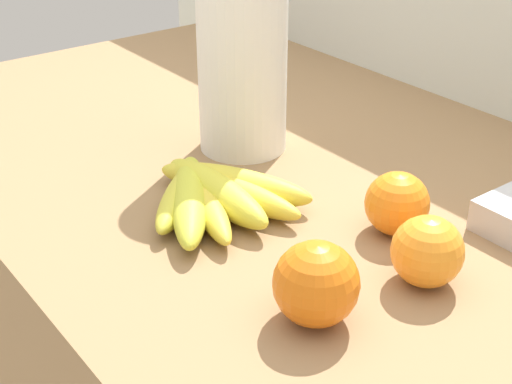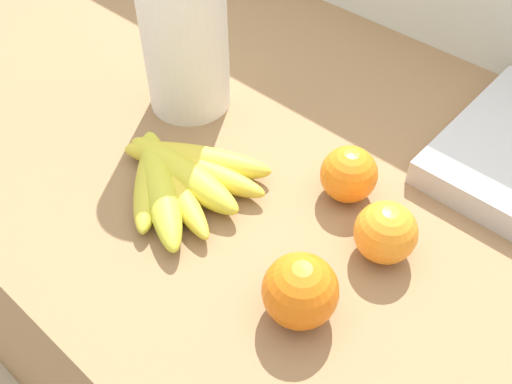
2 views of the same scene
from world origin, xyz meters
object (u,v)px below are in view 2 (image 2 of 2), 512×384
object	(u,v)px
orange_front	(347,176)
orange_back_left	(300,291)
banana_bunch	(177,176)
paper_towel_roll	(182,16)
orange_right	(386,232)

from	to	relation	value
orange_front	orange_back_left	xyz separation A→B (m)	(0.06, -0.17, 0.00)
banana_bunch	orange_front	bearing A→B (deg)	37.55
banana_bunch	orange_front	distance (m)	0.21
banana_bunch	orange_back_left	distance (m)	0.24
orange_front	paper_towel_roll	bearing A→B (deg)	179.35
orange_right	paper_towel_roll	xyz separation A→B (m)	(-0.37, 0.05, 0.11)
banana_bunch	orange_right	size ratio (longest dim) A/B	2.87
orange_front	paper_towel_roll	world-z (taller)	paper_towel_roll
orange_back_left	paper_towel_roll	distance (m)	0.40
orange_front	paper_towel_roll	size ratio (longest dim) A/B	0.23
orange_front	orange_back_left	bearing A→B (deg)	-69.59
paper_towel_roll	orange_right	bearing A→B (deg)	-7.41
banana_bunch	orange_back_left	bearing A→B (deg)	-10.13
paper_towel_roll	orange_front	bearing A→B (deg)	-0.65
orange_front	paper_towel_roll	xyz separation A→B (m)	(-0.28, 0.00, 0.11)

